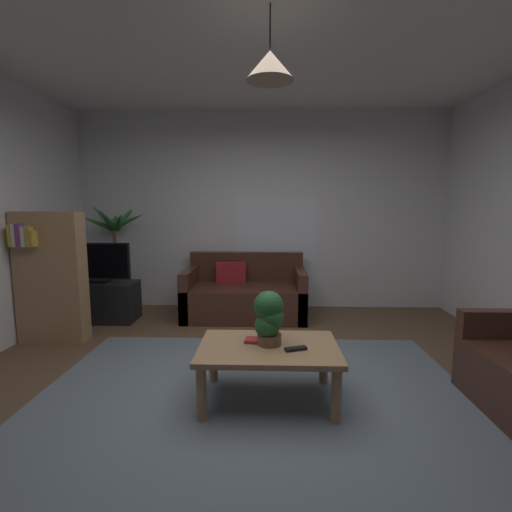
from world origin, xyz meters
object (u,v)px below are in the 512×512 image
object	(u,v)px
potted_palm_corner	(116,257)
tv_stand	(101,301)
bookshelf_corner	(50,276)
coffee_table	(269,354)
couch_under_window	(245,296)
book_on_table_0	(252,340)
remote_on_table_0	(296,349)
pendant_lamp	(270,65)
tv	(98,262)
potted_plant_on_table	(269,317)

from	to	relation	value
potted_palm_corner	tv_stand	bearing A→B (deg)	-89.62
tv_stand	bookshelf_corner	xyz separation A→B (m)	(-0.19, -0.73, 0.47)
coffee_table	potted_palm_corner	size ratio (longest dim) A/B	0.66
couch_under_window	book_on_table_0	bearing A→B (deg)	-84.73
bookshelf_corner	potted_palm_corner	bearing A→B (deg)	81.80
remote_on_table_0	pendant_lamp	xyz separation A→B (m)	(-0.20, 0.08, 1.95)
couch_under_window	book_on_table_0	distance (m)	2.09
couch_under_window	book_on_table_0	xyz separation A→B (m)	(0.19, -2.07, 0.17)
coffee_table	tv	size ratio (longest dim) A/B	1.28
tv	potted_palm_corner	world-z (taller)	potted_palm_corner
pendant_lamp	couch_under_window	bearing A→B (deg)	98.33
remote_on_table_0	potted_palm_corner	size ratio (longest dim) A/B	0.10
couch_under_window	potted_plant_on_table	distance (m)	2.17
tv	potted_palm_corner	bearing A→B (deg)	90.36
bookshelf_corner	tv	bearing A→B (deg)	75.28
coffee_table	pendant_lamp	bearing A→B (deg)	0.00
remote_on_table_0	tv	distance (m)	3.06
pendant_lamp	coffee_table	bearing A→B (deg)	180.00
pendant_lamp	potted_plant_on_table	bearing A→B (deg)	85.84
coffee_table	bookshelf_corner	world-z (taller)	bookshelf_corner
couch_under_window	coffee_table	xyz separation A→B (m)	(0.31, -2.15, 0.09)
bookshelf_corner	tv_stand	bearing A→B (deg)	75.69
book_on_table_0	potted_plant_on_table	distance (m)	0.24
couch_under_window	pendant_lamp	xyz separation A→B (m)	(0.31, -2.15, 2.12)
remote_on_table_0	tv_stand	size ratio (longest dim) A/B	0.18
couch_under_window	tv	bearing A→B (deg)	-171.33
potted_palm_corner	bookshelf_corner	xyz separation A→B (m)	(-0.18, -1.27, -0.03)
remote_on_table_0	potted_plant_on_table	distance (m)	0.30
tv_stand	potted_palm_corner	world-z (taller)	potted_palm_corner
book_on_table_0	bookshelf_corner	xyz separation A→B (m)	(-2.21, 1.08, 0.28)
tv_stand	tv	xyz separation A→B (m)	(0.00, -0.02, 0.51)
remote_on_table_0	pendant_lamp	size ratio (longest dim) A/B	0.33
couch_under_window	potted_palm_corner	size ratio (longest dim) A/B	1.00
couch_under_window	remote_on_table_0	distance (m)	2.29
pendant_lamp	tv_stand	bearing A→B (deg)	138.60
coffee_table	tv_stand	size ratio (longest dim) A/B	1.15
coffee_table	book_on_table_0	xyz separation A→B (m)	(-0.12, 0.08, 0.08)
potted_plant_on_table	potted_palm_corner	distance (m)	3.22
remote_on_table_0	book_on_table_0	bearing A→B (deg)	43.60
tv	bookshelf_corner	bearing A→B (deg)	-104.72
tv_stand	bookshelf_corner	world-z (taller)	bookshelf_corner
book_on_table_0	tv	world-z (taller)	tv
remote_on_table_0	potted_palm_corner	world-z (taller)	potted_palm_corner
tv_stand	tv	world-z (taller)	tv
remote_on_table_0	tv_stand	bearing A→B (deg)	29.92
coffee_table	tv_stand	world-z (taller)	tv_stand
book_on_table_0	potted_plant_on_table	size ratio (longest dim) A/B	0.28
tv	couch_under_window	bearing A→B (deg)	8.67
book_on_table_0	potted_plant_on_table	bearing A→B (deg)	-18.33
bookshelf_corner	pendant_lamp	distance (m)	3.09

